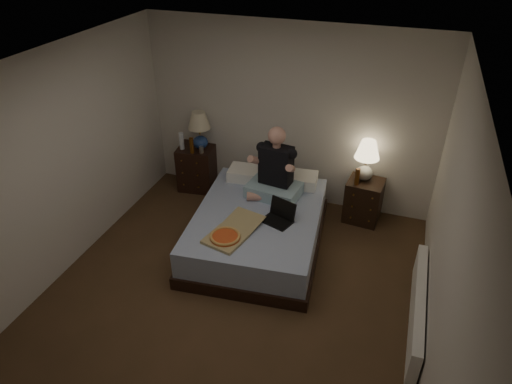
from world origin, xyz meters
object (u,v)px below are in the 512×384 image
at_px(lamp_right, 366,161).
at_px(water_bottle, 182,141).
at_px(nightstand_left, 197,167).
at_px(soda_can, 201,150).
at_px(laptop, 277,214).
at_px(bed, 258,229).
at_px(radiator, 417,308).
at_px(pizza_box, 225,237).
at_px(nightstand_right, 363,200).
at_px(lamp_left, 200,130).
at_px(beer_bottle_left, 192,145).
at_px(person, 275,163).
at_px(beer_bottle_right, 357,177).

relative_size(lamp_right, water_bottle, 2.24).
relative_size(nightstand_left, soda_can, 6.68).
xyz_separation_m(water_bottle, laptop, (1.76, -1.05, -0.18)).
bearing_deg(bed, nightstand_left, 135.68).
bearing_deg(radiator, pizza_box, 178.80).
bearing_deg(nightstand_left, nightstand_right, -8.24).
distance_m(nightstand_left, nightstand_right, 2.48).
height_order(nightstand_left, pizza_box, nightstand_left).
relative_size(lamp_left, pizza_box, 0.74).
bearing_deg(beer_bottle_left, person, -17.77).
xyz_separation_m(bed, laptop, (0.28, -0.11, 0.37)).
relative_size(bed, nightstand_right, 3.32).
relative_size(person, pizza_box, 1.22).
distance_m(lamp_left, pizza_box, 2.03).
relative_size(beer_bottle_right, pizza_box, 0.30).
bearing_deg(bed, pizza_box, -110.70).
xyz_separation_m(lamp_right, person, (-1.05, -0.61, 0.08)).
relative_size(person, radiator, 0.58).
bearing_deg(nightstand_right, person, -147.48).
distance_m(nightstand_right, beer_bottle_left, 2.50).
height_order(water_bottle, pizza_box, water_bottle).
xyz_separation_m(lamp_left, pizza_box, (1.07, -1.68, -0.42)).
xyz_separation_m(lamp_right, beer_bottle_right, (-0.07, -0.16, -0.16)).
relative_size(nightstand_right, lamp_left, 1.06).
height_order(person, radiator, person).
height_order(beer_bottle_right, pizza_box, beer_bottle_right).
bearing_deg(laptop, pizza_box, -111.30).
bearing_deg(beer_bottle_right, person, -155.38).
bearing_deg(beer_bottle_right, soda_can, 179.18).
relative_size(nightstand_right, water_bottle, 2.38).
distance_m(nightstand_left, soda_can, 0.43).
xyz_separation_m(bed, beer_bottle_right, (1.05, 0.89, 0.46)).
xyz_separation_m(water_bottle, beer_bottle_left, (0.19, -0.07, -0.01)).
relative_size(lamp_left, beer_bottle_right, 2.43).
height_order(lamp_right, laptop, lamp_right).
bearing_deg(bed, nightstand_right, 34.99).
height_order(bed, beer_bottle_right, beer_bottle_right).
height_order(person, laptop, person).
distance_m(nightstand_right, pizza_box, 2.12).
relative_size(bed, lamp_left, 3.52).
bearing_deg(person, water_bottle, 169.36).
bearing_deg(nightstand_left, radiator, -35.05).
xyz_separation_m(nightstand_left, soda_can, (0.15, -0.13, 0.38)).
relative_size(bed, pizza_box, 2.59).
distance_m(pizza_box, radiator, 2.14).
distance_m(nightstand_left, laptop, 1.99).
relative_size(lamp_right, soda_can, 5.60).
bearing_deg(water_bottle, radiator, -25.25).
relative_size(soda_can, radiator, 0.06).
xyz_separation_m(nightstand_left, water_bottle, (-0.16, -0.11, 0.46)).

